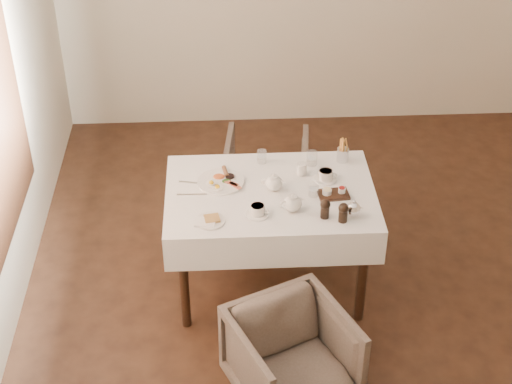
{
  "coord_description": "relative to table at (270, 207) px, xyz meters",
  "views": [
    {
      "loc": [
        -0.94,
        -3.61,
        3.49
      ],
      "look_at": [
        -0.74,
        0.2,
        0.82
      ],
      "focal_mm": 55.0,
      "sensor_mm": 36.0,
      "label": 1
    }
  ],
  "objects": [
    {
      "name": "silver_pot",
      "position": [
        0.46,
        -0.27,
        0.17
      ],
      "size": [
        0.12,
        0.1,
        0.11
      ],
      "primitive_type": null,
      "rotation": [
        0.0,
        0.0,
        0.18
      ],
      "color": "white",
      "rests_on": "table"
    },
    {
      "name": "pepper_mill_left",
      "position": [
        0.3,
        -0.28,
        0.18
      ],
      "size": [
        0.06,
        0.06,
        0.12
      ],
      "primitive_type": null,
      "rotation": [
        0.0,
        0.0,
        0.02
      ],
      "color": "black",
      "rests_on": "table"
    },
    {
      "name": "condiment_board",
      "position": [
        0.38,
        -0.06,
        0.13
      ],
      "size": [
        0.19,
        0.14,
        0.05
      ],
      "rotation": [
        0.0,
        0.0,
        0.09
      ],
      "color": "black",
      "rests_on": "table"
    },
    {
      "name": "creamer",
      "position": [
        0.21,
        0.18,
        0.16
      ],
      "size": [
        0.07,
        0.07,
        0.08
      ],
      "primitive_type": "cylinder",
      "rotation": [
        0.0,
        0.0,
        -0.12
      ],
      "color": "white",
      "rests_on": "table"
    },
    {
      "name": "glass_mid",
      "position": [
        0.26,
        -0.05,
        0.16
      ],
      "size": [
        0.08,
        0.08,
        0.09
      ],
      "primitive_type": "cylinder",
      "rotation": [
        0.0,
        0.0,
        0.33
      ],
      "color": "silver",
      "rests_on": "table"
    },
    {
      "name": "pepper_mill_right",
      "position": [
        0.4,
        -0.32,
        0.18
      ],
      "size": [
        0.07,
        0.07,
        0.12
      ],
      "primitive_type": null,
      "rotation": [
        0.0,
        0.0,
        -0.14
      ],
      "color": "black",
      "rests_on": "table"
    },
    {
      "name": "teacup_near",
      "position": [
        -0.09,
        -0.23,
        0.15
      ],
      "size": [
        0.14,
        0.14,
        0.07
      ],
      "rotation": [
        0.0,
        0.0,
        -0.39
      ],
      "color": "white",
      "rests_on": "table"
    },
    {
      "name": "armchair_near",
      "position": [
        0.06,
        -0.92,
        -0.36
      ],
      "size": [
        0.81,
        0.81,
        0.56
      ],
      "primitive_type": "imported",
      "rotation": [
        0.0,
        0.0,
        0.43
      ],
      "color": "#4E4339",
      "rests_on": "ground"
    },
    {
      "name": "fries_cup",
      "position": [
        0.49,
        0.32,
        0.19
      ],
      "size": [
        0.08,
        0.08,
        0.16
      ],
      "rotation": [
        0.0,
        0.0,
        0.36
      ],
      "color": "silver",
      "rests_on": "table"
    },
    {
      "name": "teapot_front",
      "position": [
        0.12,
        -0.2,
        0.18
      ],
      "size": [
        0.18,
        0.16,
        0.12
      ],
      "primitive_type": null,
      "rotation": [
        0.0,
        0.0,
        0.32
      ],
      "color": "white",
      "rests_on": "table"
    },
    {
      "name": "armchair_far",
      "position": [
        0.04,
        0.91,
        -0.36
      ],
      "size": [
        0.67,
        0.68,
        0.56
      ],
      "primitive_type": "imported",
      "rotation": [
        0.0,
        0.0,
        3.03
      ],
      "color": "#4E4339",
      "rests_on": "ground"
    },
    {
      "name": "cutlery_knife",
      "position": [
        -0.48,
        -0.01,
        0.12
      ],
      "size": [
        0.18,
        0.02,
        0.0
      ],
      "primitive_type": "cube",
      "rotation": [
        0.0,
        0.0,
        1.55
      ],
      "color": "silver",
      "rests_on": "table"
    },
    {
      "name": "teapot_centre",
      "position": [
        0.02,
        0.02,
        0.18
      ],
      "size": [
        0.17,
        0.14,
        0.12
      ],
      "primitive_type": null,
      "rotation": [
        0.0,
        0.0,
        -0.2
      ],
      "color": "white",
      "rests_on": "table"
    },
    {
      "name": "glass_left",
      "position": [
        -0.03,
        0.33,
        0.16
      ],
      "size": [
        0.08,
        0.08,
        0.09
      ],
      "primitive_type": "cylinder",
      "rotation": [
        0.0,
        0.0,
        0.34
      ],
      "color": "silver",
      "rests_on": "table"
    },
    {
      "name": "table",
      "position": [
        0.0,
        0.0,
        0.0
      ],
      "size": [
        1.28,
        0.88,
        0.75
      ],
      "color": "black",
      "rests_on": "ground"
    },
    {
      "name": "teacup_far",
      "position": [
        0.35,
        0.11,
        0.15
      ],
      "size": [
        0.14,
        0.14,
        0.07
      ],
      "rotation": [
        0.0,
        0.0,
        -0.32
      ],
      "color": "white",
      "rests_on": "table"
    },
    {
      "name": "cutlery_fork",
      "position": [
        -0.46,
        0.11,
        0.12
      ],
      "size": [
        0.2,
        0.06,
        0.0
      ],
      "primitive_type": "cube",
      "rotation": [
        0.0,
        0.0,
        1.36
      ],
      "color": "silver",
      "rests_on": "table"
    },
    {
      "name": "side_plate",
      "position": [
        -0.37,
        -0.29,
        0.12
      ],
      "size": [
        0.18,
        0.17,
        0.02
      ],
      "rotation": [
        0.0,
        0.0,
        -0.04
      ],
      "color": "white",
      "rests_on": "table"
    },
    {
      "name": "breakfast_plate",
      "position": [
        -0.3,
        0.12,
        0.13
      ],
      "size": [
        0.29,
        0.29,
        0.04
      ],
      "rotation": [
        0.0,
        0.0,
        -0.27
      ],
      "color": "white",
      "rests_on": "table"
    },
    {
      "name": "glass_right",
      "position": [
        0.28,
        0.29,
        0.16
      ],
      "size": [
        0.07,
        0.07,
        0.09
      ],
      "primitive_type": "cylinder",
      "rotation": [
        0.0,
        0.0,
        -0.02
      ],
      "color": "silver",
      "rests_on": "table"
    }
  ]
}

